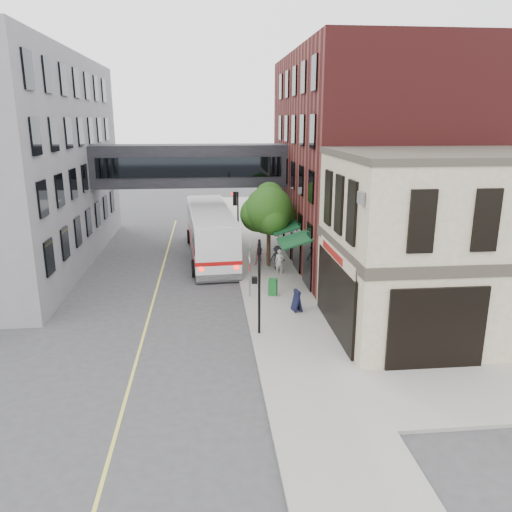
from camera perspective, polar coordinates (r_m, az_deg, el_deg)
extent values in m
plane|color=#38383A|center=(21.81, -0.13, -11.32)|extent=(120.00, 120.00, 0.00)
cube|color=gray|center=(34.99, 0.90, -0.74)|extent=(4.00, 60.00, 0.15)
cube|color=tan|center=(24.67, 20.67, 0.97)|extent=(10.00, 8.00, 8.15)
cube|color=#38332B|center=(24.65, 20.69, 1.13)|extent=(10.12, 8.12, 0.50)
cube|color=#38332B|center=(24.04, 21.63, 10.76)|extent=(10.12, 8.12, 0.30)
cube|color=black|center=(23.55, 9.00, -4.54)|extent=(0.14, 6.40, 3.40)
cube|color=black|center=(23.54, 8.90, -4.54)|extent=(0.04, 5.90, 3.00)
cube|color=maroon|center=(23.51, 8.69, 0.42)|extent=(0.03, 3.60, 0.32)
cube|color=#521A19|center=(36.49, 13.56, 10.58)|extent=(12.00, 18.00, 14.00)
cube|color=#0D3C1B|center=(34.20, 2.87, 3.91)|extent=(1.80, 13.00, 0.40)
cube|color=black|center=(37.55, -7.50, 10.23)|extent=(14.00, 3.00, 3.00)
cube|color=black|center=(36.01, -7.56, 10.01)|extent=(13.00, 0.08, 1.40)
cube|color=black|center=(39.09, -7.43, 10.43)|extent=(13.00, 0.08, 1.40)
cylinder|color=black|center=(22.75, 0.38, -3.59)|extent=(0.12, 0.12, 4.50)
cube|color=black|center=(22.61, -0.18, -2.77)|extent=(0.25, 0.22, 0.30)
imported|color=black|center=(22.21, 0.39, 0.92)|extent=(0.20, 0.16, 1.00)
cylinder|color=black|center=(37.20, -2.07, 3.91)|extent=(0.12, 0.12, 4.50)
cube|color=black|center=(37.12, -2.41, 4.44)|extent=(0.25, 0.22, 0.30)
cube|color=black|center=(36.88, -2.44, 6.57)|extent=(0.28, 0.28, 1.00)
sphere|color=#FF0C05|center=(36.82, -2.69, 7.11)|extent=(0.18, 0.18, 0.18)
cylinder|color=gray|center=(27.71, -0.72, -1.71)|extent=(0.08, 0.08, 3.00)
cube|color=white|center=(27.51, -0.76, -0.32)|extent=(0.03, 0.75, 0.22)
cube|color=#0C591E|center=(27.37, -0.77, 0.79)|extent=(0.03, 0.70, 0.18)
cube|color=#B20C0C|center=(27.65, -0.76, -1.32)|extent=(0.03, 0.30, 0.40)
cylinder|color=#382619|center=(33.67, 1.45, 1.21)|extent=(0.28, 0.28, 2.80)
sphere|color=#184813|center=(33.16, 1.47, 5.23)|extent=(3.20, 3.20, 3.20)
sphere|color=#184813|center=(33.83, 2.71, 4.73)|extent=(2.20, 2.20, 2.20)
sphere|color=#184813|center=(33.43, 0.21, 4.80)|extent=(2.40, 2.40, 2.40)
sphere|color=#184813|center=(33.63, 1.53, 6.76)|extent=(2.00, 2.00, 2.00)
cube|color=#D8CC4C|center=(31.13, -11.16, -3.24)|extent=(0.12, 40.00, 0.01)
cube|color=white|center=(36.51, -5.22, 2.79)|extent=(3.68, 13.21, 3.29)
cube|color=black|center=(36.39, -5.25, 3.67)|extent=(3.74, 12.99, 1.19)
cube|color=#B20C0C|center=(36.64, -5.20, 1.93)|extent=(3.75, 13.24, 0.25)
cylinder|color=black|center=(32.15, -7.04, -1.41)|extent=(0.41, 1.16, 1.14)
cylinder|color=black|center=(32.38, -2.02, -1.18)|extent=(0.41, 1.16, 1.14)
cylinder|color=black|center=(40.93, -7.62, 2.23)|extent=(0.41, 1.16, 1.14)
cylinder|color=black|center=(41.11, -3.67, 2.39)|extent=(0.41, 1.16, 1.14)
imported|color=silver|center=(32.10, 2.69, -0.64)|extent=(0.67, 0.54, 1.58)
imported|color=pink|center=(33.91, 0.42, 0.24)|extent=(0.83, 0.68, 1.57)
imported|color=#212029|center=(32.97, 2.43, -0.18)|extent=(1.15, 0.82, 1.61)
cube|color=#166025|center=(28.28, 1.94, -3.56)|extent=(0.57, 0.54, 0.94)
cube|color=black|center=(26.02, 4.69, -5.11)|extent=(0.53, 0.70, 1.12)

